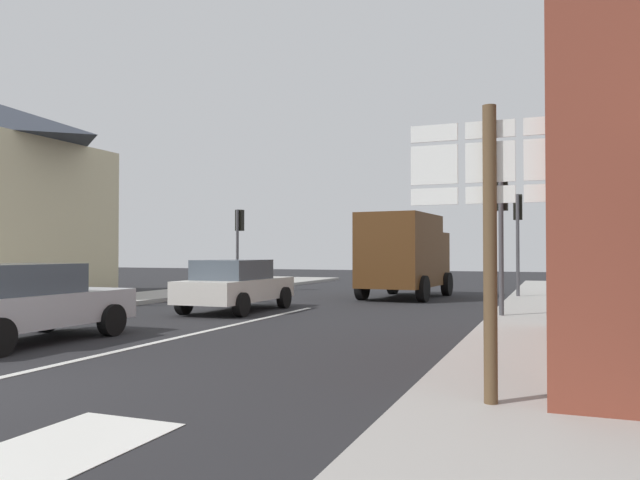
{
  "coord_description": "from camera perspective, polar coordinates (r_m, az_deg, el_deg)",
  "views": [
    {
      "loc": [
        6.94,
        -4.97,
        1.68
      ],
      "look_at": [
        1.86,
        8.1,
        1.97
      ],
      "focal_mm": 34.1,
      "sensor_mm": 36.0,
      "label": 1
    }
  ],
  "objects": [
    {
      "name": "lane_centre_stripe",
      "position": [
        13.09,
        -11.11,
        -8.5
      ],
      "size": [
        0.16,
        12.0,
        0.01
      ],
      "primitive_type": "cube",
      "color": "silver",
      "rests_on": "ground"
    },
    {
      "name": "lane_turn_arrow",
      "position": [
        5.86,
        -23.94,
        -17.7
      ],
      "size": [
        1.2,
        2.2,
        0.01
      ],
      "primitive_type": "cube",
      "color": "silver",
      "rests_on": "ground"
    },
    {
      "name": "sidewalk_left",
      "position": [
        18.97,
        -25.5,
        -5.93
      ],
      "size": [
        2.85,
        44.0,
        0.14
      ],
      "primitive_type": "cube",
      "color": "#9E9B96",
      "rests_on": "ground"
    },
    {
      "name": "sedan_far",
      "position": [
        17.5,
        -7.93,
        -4.17
      ],
      "size": [
        1.99,
        4.21,
        1.47
      ],
      "color": "beige",
      "rests_on": "ground"
    },
    {
      "name": "route_sign_post",
      "position": [
        6.5,
        15.67,
        1.71
      ],
      "size": [
        1.66,
        0.14,
        3.2
      ],
      "color": "brown",
      "rests_on": "ground"
    },
    {
      "name": "sedan_near",
      "position": [
        12.55,
        -26.22,
        -5.26
      ],
      "size": [
        1.97,
        4.2,
        1.47
      ],
      "color": "#B7BABF",
      "rests_on": "ground"
    },
    {
      "name": "traffic_light_far_left",
      "position": [
        26.2,
        -7.61,
        0.85
      ],
      "size": [
        0.3,
        0.49,
        3.5
      ],
      "color": "#47474C",
      "rests_on": "ground"
    },
    {
      "name": "ground_plane",
      "position": [
        16.58,
        -3.64,
        -6.98
      ],
      "size": [
        80.0,
        80.0,
        0.0
      ],
      "primitive_type": "plane",
      "color": "#232326"
    },
    {
      "name": "traffic_light_near_right",
      "position": [
        15.71,
        16.66,
        2.53
      ],
      "size": [
        0.3,
        0.49,
        3.62
      ],
      "color": "#47474C",
      "rests_on": "ground"
    },
    {
      "name": "traffic_light_far_right",
      "position": [
        22.7,
        18.07,
        1.64
      ],
      "size": [
        0.3,
        0.49,
        3.74
      ],
      "color": "#47474C",
      "rests_on": "ground"
    },
    {
      "name": "sidewalk_right",
      "position": [
        13.07,
        20.75,
        -8.18
      ],
      "size": [
        2.85,
        44.0,
        0.14
      ],
      "primitive_type": "cube",
      "color": "#9E9B96",
      "rests_on": "ground"
    },
    {
      "name": "delivery_truck",
      "position": [
        22.53,
        7.95,
        -1.23
      ],
      "size": [
        2.78,
        5.14,
        3.05
      ],
      "color": "#4C2D14",
      "rests_on": "ground"
    }
  ]
}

